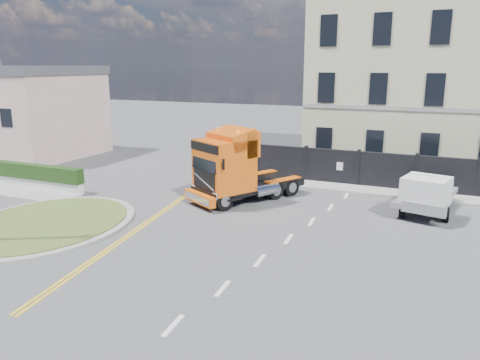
% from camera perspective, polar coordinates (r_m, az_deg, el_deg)
% --- Properties ---
extents(ground, '(120.00, 120.00, 0.00)m').
position_cam_1_polar(ground, '(19.87, -1.89, -5.61)').
color(ground, '#424244').
rests_on(ground, ground).
extents(traffic_island, '(6.80, 6.80, 0.17)m').
position_cam_1_polar(traffic_island, '(21.50, -22.70, -4.97)').
color(traffic_island, gray).
rests_on(traffic_island, ground).
extents(hedge_wall, '(8.00, 0.55, 1.35)m').
position_cam_1_polar(hedge_wall, '(28.57, -24.83, 0.65)').
color(hedge_wall, silver).
rests_on(hedge_wall, ground).
extents(pavement_side, '(8.50, 1.80, 0.10)m').
position_cam_1_polar(pavement_side, '(28.02, -26.34, -1.20)').
color(pavement_side, gray).
rests_on(pavement_side, ground).
extents(seaside_bldg_pink, '(8.00, 8.00, 6.00)m').
position_cam_1_polar(seaside_bldg_pink, '(38.35, -23.96, 7.21)').
color(seaside_bldg_pink, beige).
rests_on(seaside_bldg_pink, ground).
extents(hoarding_fence, '(18.80, 0.25, 2.00)m').
position_cam_1_polar(hoarding_fence, '(26.58, 19.63, 0.81)').
color(hoarding_fence, black).
rests_on(hoarding_fence, ground).
extents(georgian_building, '(12.30, 10.30, 12.80)m').
position_cam_1_polar(georgian_building, '(33.52, 20.30, 11.53)').
color(georgian_building, '#B8B292').
rests_on(georgian_building, ground).
extents(pavement_far, '(20.00, 1.60, 0.12)m').
position_cam_1_polar(pavement_far, '(25.96, 18.11, -1.51)').
color(pavement_far, gray).
rests_on(pavement_far, ground).
extents(truck, '(4.87, 6.28, 3.57)m').
position_cam_1_polar(truck, '(23.01, -0.77, 1.24)').
color(truck, black).
rests_on(truck, ground).
extents(flatbed_pickup, '(2.80, 4.89, 1.90)m').
position_cam_1_polar(flatbed_pickup, '(22.46, 21.70, -1.59)').
color(flatbed_pickup, slate).
rests_on(flatbed_pickup, ground).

